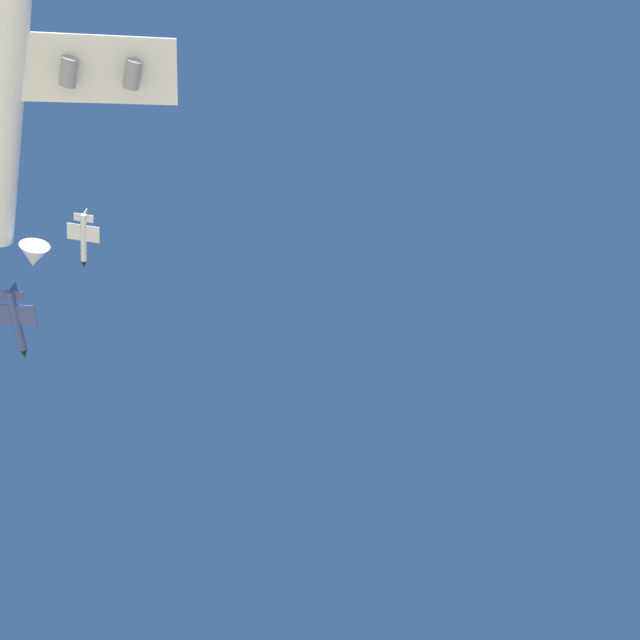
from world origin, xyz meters
name	(u,v)px	position (x,y,z in m)	size (l,w,h in m)	color
carrier_jet	(6,69)	(33.59, 105.60, 132.81)	(73.43, 58.65, 22.34)	white
chase_jet_lead	(16,321)	(70.75, 86.36, 114.41)	(14.78, 9.81, 4.00)	#38478C
chase_jet_left_wing	(84,238)	(77.67, 84.96, 162.89)	(15.20, 9.01, 4.00)	silver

